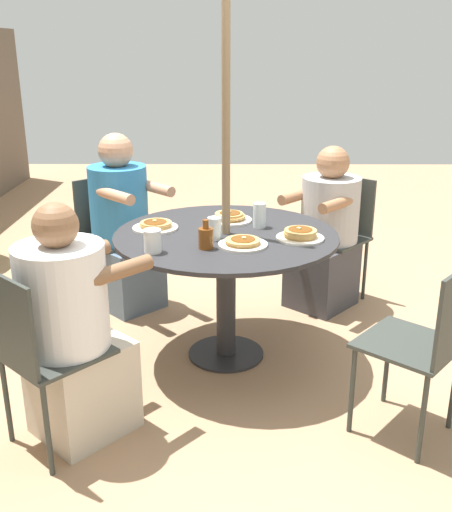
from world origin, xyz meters
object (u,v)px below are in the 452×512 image
object	(u,v)px
diner_north	(326,237)
diner_south	(72,336)
patio_table	(226,255)
patio_chair_north	(340,230)
drinking_glass_a	(214,228)
pancake_plate_b	(156,226)
patio_chair_south	(38,348)
diner_east	(123,231)
drinking_glass_b	(260,215)
pancake_plate_d	(230,218)
patio_chair_west	(426,339)
pancake_plate_c	(300,235)
patio_chair_east	(109,231)
syrup_bottle	(206,237)
coffee_cup	(152,241)
pancake_plate_a	(243,243)

from	to	relation	value
diner_north	diner_south	xyz separation A→B (m)	(-1.49, 1.36, 0.01)
diner_north	patio_table	bearing A→B (deg)	90.00
patio_chair_north	patio_table	bearing A→B (deg)	90.00
patio_table	drinking_glass_a	xyz separation A→B (m)	(-0.10, 0.06, 0.19)
pancake_plate_b	patio_chair_south	bearing A→B (deg)	157.30
diner_east	drinking_glass_b	bearing A→B (deg)	101.78
patio_table	patio_chair_south	size ratio (longest dim) A/B	1.43
patio_chair_south	pancake_plate_d	world-z (taller)	patio_chair_south
pancake_plate_b	patio_chair_west	bearing A→B (deg)	-123.89
pancake_plate_c	patio_chair_east	bearing A→B (deg)	52.06
diner_north	diner_south	world-z (taller)	diner_south
diner_north	drinking_glass_a	xyz separation A→B (m)	(-0.85, 0.74, 0.31)
pancake_plate_b	pancake_plate_d	bearing A→B (deg)	-68.86
diner_east	syrup_bottle	world-z (taller)	diner_east
coffee_cup	patio_chair_west	bearing A→B (deg)	-110.09
patio_chair_south	pancake_plate_d	bearing A→B (deg)	96.30
patio_chair_west	coffee_cup	world-z (taller)	coffee_cup
pancake_plate_a	pancake_plate_b	world-z (taller)	pancake_plate_b
pancake_plate_a	pancake_plate_c	bearing A→B (deg)	-69.76
diner_north	patio_chair_south	distance (m)	2.19
drinking_glass_b	patio_chair_east	bearing A→B (deg)	54.24
pancake_plate_a	patio_chair_west	bearing A→B (deg)	-125.24
pancake_plate_c	pancake_plate_d	size ratio (longest dim) A/B	1.00
drinking_glass_a	drinking_glass_b	world-z (taller)	drinking_glass_b
syrup_bottle	diner_north	bearing A→B (deg)	-37.79
diner_east	pancake_plate_a	xyz separation A→B (m)	(-0.94, -0.79, 0.23)
pancake_plate_b	drinking_glass_b	distance (m)	0.59
patio_chair_north	patio_chair_south	distance (m)	2.36
patio_table	pancake_plate_b	xyz separation A→B (m)	(0.09, 0.40, 0.15)
patio_table	drinking_glass_b	distance (m)	0.30
diner_north	coffee_cup	bearing A→B (deg)	87.90
patio_chair_south	drinking_glass_a	size ratio (longest dim) A/B	7.23
diner_east	pancake_plate_c	xyz separation A→B (m)	(-0.83, -1.10, 0.23)
pancake_plate_a	coffee_cup	world-z (taller)	coffee_cup
patio_chair_north	pancake_plate_d	distance (m)	1.03
diner_north	syrup_bottle	distance (m)	1.31
patio_chair_south	pancake_plate_c	world-z (taller)	patio_chair_south
pancake_plate_c	pancake_plate_d	world-z (taller)	pancake_plate_c
patio_chair_west	coffee_cup	size ratio (longest dim) A/B	7.36
diner_east	drinking_glass_b	distance (m)	1.11
pancake_plate_a	coffee_cup	size ratio (longest dim) A/B	2.18
patio_chair_north	patio_chair_south	size ratio (longest dim) A/B	1.00
pancake_plate_a	diner_north	bearing A→B (deg)	-31.51
pancake_plate_b	patio_chair_north	bearing A→B (deg)	-56.47
drinking_glass_a	pancake_plate_a	bearing A→B (deg)	-126.04
patio_chair_west	drinking_glass_a	xyz separation A→B (m)	(0.67, 0.95, 0.30)
patio_chair_north	drinking_glass_a	xyz separation A→B (m)	(-0.98, 0.85, 0.30)
pancake_plate_a	coffee_cup	bearing A→B (deg)	103.28
pancake_plate_d	drinking_glass_b	size ratio (longest dim) A/B	1.84
patio_chair_east	drinking_glass_a	distance (m)	1.25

